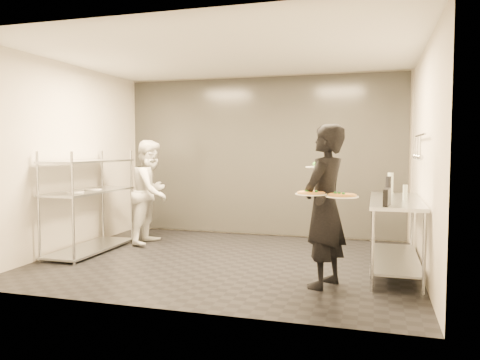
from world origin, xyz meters
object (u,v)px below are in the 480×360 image
(prep_counter, at_px, (395,223))
(pass_rack, at_px, (89,200))
(chef, at_px, (151,192))
(pizza_plate_far, at_px, (342,196))
(bottle_dark, at_px, (388,186))
(pizza_plate_near, at_px, (311,193))
(bottle_green, at_px, (390,183))
(salad_plate, at_px, (319,166))
(pos_monitor, at_px, (387,197))
(waiter, at_px, (325,206))
(bottle_clear, at_px, (405,192))

(prep_counter, bearing_deg, pass_rack, -179.97)
(prep_counter, xyz_separation_m, chef, (-3.73, 0.81, 0.21))
(pizza_plate_far, distance_m, bottle_dark, 1.63)
(pizza_plate_near, distance_m, bottle_green, 1.98)
(chef, relative_size, salad_plate, 5.48)
(salad_plate, xyz_separation_m, pos_monitor, (0.77, -0.23, -0.33))
(chef, distance_m, pos_monitor, 3.93)
(bottle_dark, bearing_deg, pass_rack, -173.62)
(waiter, xyz_separation_m, pos_monitor, (0.66, 0.10, 0.11))
(waiter, distance_m, bottle_dark, 1.48)
(waiter, xyz_separation_m, chef, (-2.95, 1.63, -0.07))
(pass_rack, bearing_deg, chef, 53.68)
(pass_rack, height_order, bottle_green, pass_rack)
(prep_counter, distance_m, bottle_clear, 0.41)
(waiter, relative_size, pizza_plate_near, 5.33)
(bottle_clear, bearing_deg, pos_monitor, -109.60)
(salad_plate, bearing_deg, pos_monitor, -16.70)
(salad_plate, distance_m, bottle_clear, 1.11)
(pos_monitor, distance_m, bottle_green, 1.52)
(pass_rack, relative_size, salad_plate, 5.26)
(pass_rack, distance_m, salad_plate, 3.52)
(waiter, height_order, bottle_clear, waiter)
(bottle_green, bearing_deg, pass_rack, -169.40)
(bottle_clear, bearing_deg, bottle_dark, 107.52)
(prep_counter, distance_m, waiter, 1.17)
(pizza_plate_far, distance_m, bottle_green, 1.95)
(waiter, distance_m, bottle_green, 1.79)
(chef, relative_size, bottle_green, 5.86)
(pos_monitor, bearing_deg, pizza_plate_far, -132.55)
(chef, xyz_separation_m, salad_plate, (2.84, -1.30, 0.51))
(pass_rack, bearing_deg, prep_counter, 0.03)
(salad_plate, relative_size, bottle_dark, 1.22)
(pizza_plate_far, distance_m, bottle_clear, 1.19)
(pos_monitor, distance_m, bottle_dark, 1.19)
(pass_rack, bearing_deg, pos_monitor, -9.67)
(pizza_plate_far, height_order, pos_monitor, pos_monitor)
(waiter, xyz_separation_m, pizza_plate_near, (-0.13, -0.16, 0.16))
(salad_plate, height_order, bottle_green, salad_plate)
(pass_rack, bearing_deg, salad_plate, -8.05)
(pizza_plate_near, xyz_separation_m, bottle_green, (0.87, 1.78, 0.00))
(waiter, xyz_separation_m, bottle_dark, (0.70, 1.29, 0.14))
(pizza_plate_near, xyz_separation_m, pizza_plate_far, (0.33, -0.10, -0.01))
(waiter, xyz_separation_m, pizza_plate_far, (0.21, -0.26, 0.15))
(pizza_plate_near, bearing_deg, salad_plate, 87.73)
(prep_counter, height_order, chef, chef)
(pos_monitor, bearing_deg, bottle_clear, 79.39)
(pass_rack, height_order, pizza_plate_near, pass_rack)
(pizza_plate_near, relative_size, salad_plate, 1.12)
(pizza_plate_near, relative_size, pizza_plate_far, 1.00)
(pos_monitor, bearing_deg, chef, 165.97)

